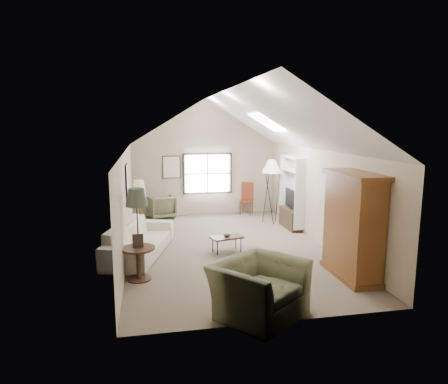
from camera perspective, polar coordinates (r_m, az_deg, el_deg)
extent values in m
cube|color=#685C4A|center=(10.45, 0.42, -7.96)|extent=(5.00, 8.00, 0.01)
cube|color=tan|center=(14.03, -2.79, 1.85)|extent=(5.00, 0.01, 2.50)
cube|color=tan|center=(6.38, 7.60, -7.95)|extent=(5.00, 0.01, 2.50)
cube|color=tan|center=(9.96, -13.82, -1.70)|extent=(0.01, 8.00, 2.50)
cube|color=tan|center=(10.90, 13.42, -0.70)|extent=(0.01, 8.00, 2.50)
cube|color=black|center=(13.98, -2.37, 2.65)|extent=(1.72, 0.08, 1.42)
cube|color=black|center=(10.17, -13.69, 1.40)|extent=(0.68, 0.04, 0.88)
cube|color=black|center=(13.83, -7.52, 3.54)|extent=(0.62, 0.04, 0.78)
cube|color=brown|center=(8.70, 17.96, -4.57)|extent=(0.60, 1.50, 2.20)
cube|color=white|center=(12.31, 9.68, 0.14)|extent=(0.32, 1.30, 2.10)
cube|color=#382316|center=(12.47, 9.48, -3.72)|extent=(0.34, 1.18, 0.60)
cube|color=black|center=(12.35, 9.56, -0.92)|extent=(0.05, 0.90, 0.55)
imported|color=beige|center=(10.01, -11.94, -6.58)|extent=(1.81, 2.93, 0.80)
imported|color=#666949|center=(6.87, 4.99, -13.63)|extent=(1.88, 1.85, 0.92)
imported|color=#5D6345|center=(13.71, -8.96, -2.11)|extent=(1.03, 1.04, 0.77)
cube|color=#321C14|center=(10.06, 0.41, -7.46)|extent=(0.86, 0.60, 0.40)
imported|color=#311C14|center=(10.00, 0.41, -6.24)|extent=(0.23, 0.23, 0.05)
cylinder|color=#3B2618|center=(8.50, -12.08, -9.96)|extent=(0.85, 0.85, 0.69)
cube|color=maroon|center=(14.13, 3.23, -0.95)|extent=(0.57, 0.57, 1.11)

